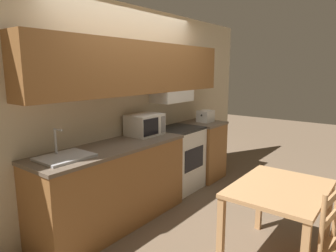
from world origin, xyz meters
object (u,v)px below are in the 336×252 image
(toaster, at_px, (206,116))
(dining_table, at_px, (279,198))
(sink_basin, at_px, (65,156))
(microwave, at_px, (145,125))
(stove_range, at_px, (178,159))

(toaster, distance_m, dining_table, 2.30)
(sink_basin, bearing_deg, microwave, 4.23)
(toaster, xyz_separation_m, sink_basin, (-2.56, 0.03, -0.08))
(stove_range, relative_size, toaster, 3.64)
(microwave, bearing_deg, dining_table, -96.22)
(stove_range, bearing_deg, sink_basin, -179.36)
(dining_table, bearing_deg, microwave, 83.78)
(microwave, xyz_separation_m, sink_basin, (-1.24, -0.09, -0.12))
(sink_basin, xyz_separation_m, dining_table, (1.04, -1.70, -0.32))
(dining_table, bearing_deg, toaster, 47.78)
(sink_basin, relative_size, dining_table, 0.49)
(microwave, height_order, toaster, microwave)
(toaster, bearing_deg, microwave, 174.96)
(microwave, distance_m, toaster, 1.33)
(toaster, bearing_deg, dining_table, -132.22)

